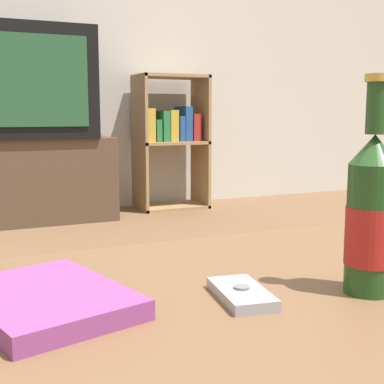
# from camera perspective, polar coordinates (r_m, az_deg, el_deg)

# --- Properties ---
(coffee_table) EXTENTS (1.28, 0.64, 0.42)m
(coffee_table) POSITION_cam_1_polar(r_m,az_deg,el_deg) (0.71, 3.55, -15.78)
(coffee_table) COLOR brown
(coffee_table) RESTS_ON ground_plane
(tv_stand) EXTENTS (1.01, 0.44, 0.50)m
(tv_stand) POSITION_cam_1_polar(r_m,az_deg,el_deg) (3.35, -17.12, 1.24)
(tv_stand) COLOR #4C3828
(tv_stand) RESTS_ON ground_plane
(television) EXTENTS (0.78, 0.49, 0.64)m
(television) POSITION_cam_1_polar(r_m,az_deg,el_deg) (3.33, -17.55, 11.05)
(television) COLOR black
(television) RESTS_ON tv_stand
(bookshelf) EXTENTS (0.47, 0.30, 0.90)m
(bookshelf) POSITION_cam_1_polar(r_m,az_deg,el_deg) (3.65, -2.35, 6.03)
(bookshelf) COLOR #99754C
(bookshelf) RESTS_ON ground_plane
(beer_bottle) EXTENTS (0.07, 0.07, 0.28)m
(beer_bottle) POSITION_cam_1_polar(r_m,az_deg,el_deg) (0.72, 18.59, -2.41)
(beer_bottle) COLOR #1E4219
(beer_bottle) RESTS_ON coffee_table
(cell_phone) EXTENTS (0.07, 0.12, 0.02)m
(cell_phone) POSITION_cam_1_polar(r_m,az_deg,el_deg) (0.69, 5.30, -10.75)
(cell_phone) COLOR gray
(cell_phone) RESTS_ON coffee_table
(table_book) EXTENTS (0.22, 0.26, 0.02)m
(table_book) POSITION_cam_1_polar(r_m,az_deg,el_deg) (0.68, -15.35, -11.01)
(table_book) COLOR #7F3875
(table_book) RESTS_ON coffee_table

